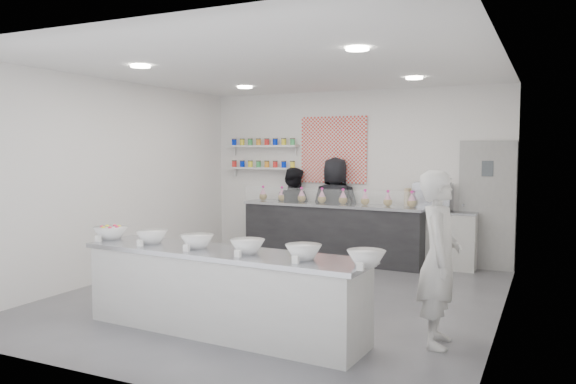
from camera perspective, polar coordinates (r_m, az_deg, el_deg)
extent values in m
plane|color=#515156|center=(7.58, -1.00, -10.62)|extent=(6.00, 6.00, 0.00)
plane|color=white|center=(7.40, -1.03, 12.45)|extent=(6.00, 6.00, 0.00)
plane|color=white|center=(10.11, 6.54, 1.73)|extent=(5.50, 0.00, 5.50)
plane|color=white|center=(8.90, -17.10, 1.21)|extent=(0.00, 6.00, 6.00)
plane|color=white|center=(6.60, 20.92, 0.09)|extent=(0.00, 6.00, 6.00)
cube|color=gray|center=(9.63, 19.54, -1.31)|extent=(0.88, 0.04, 2.10)
cube|color=red|center=(10.19, 4.65, 4.29)|extent=(1.25, 0.03, 1.20)
cube|color=silver|center=(10.71, -2.54, 2.43)|extent=(1.45, 0.22, 0.04)
cube|color=silver|center=(10.70, -2.55, 4.68)|extent=(1.45, 0.22, 0.04)
cylinder|color=white|center=(7.32, -14.76, 12.24)|extent=(0.24, 0.24, 0.02)
cylinder|color=white|center=(5.95, 7.06, 14.21)|extent=(0.24, 0.24, 0.02)
cylinder|color=white|center=(9.45, -4.40, 10.55)|extent=(0.24, 0.24, 0.02)
cylinder|color=white|center=(8.43, 12.70, 11.21)|extent=(0.24, 0.24, 0.02)
cube|color=#B9B9B4|center=(6.11, -6.72, -10.03)|extent=(3.30, 0.94, 0.89)
cube|color=black|center=(9.87, 4.51, -4.12)|extent=(3.29, 0.75, 1.01)
cube|color=white|center=(9.53, 3.85, -0.52)|extent=(3.22, 0.16, 0.28)
cube|color=#B9B9B4|center=(9.61, 14.87, -4.69)|extent=(1.27, 0.40, 0.94)
cube|color=#93969E|center=(9.54, 14.50, -0.52)|extent=(0.60, 0.41, 0.46)
imported|color=silver|center=(5.80, 15.13, -6.55)|extent=(0.49, 0.68, 1.75)
imported|color=black|center=(10.39, 0.48, -1.98)|extent=(0.86, 0.71, 1.63)
imported|color=black|center=(10.06, 4.82, -1.64)|extent=(0.97, 0.71, 1.82)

